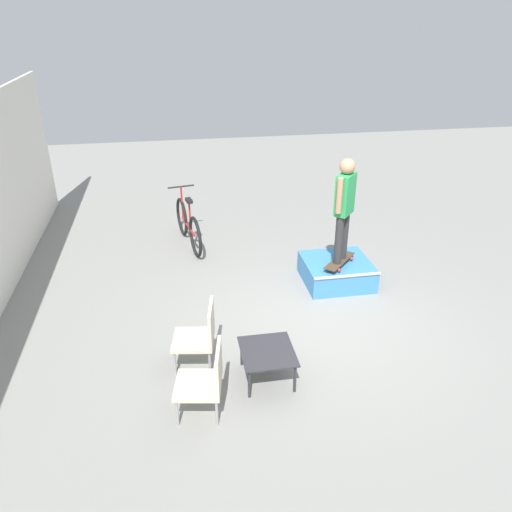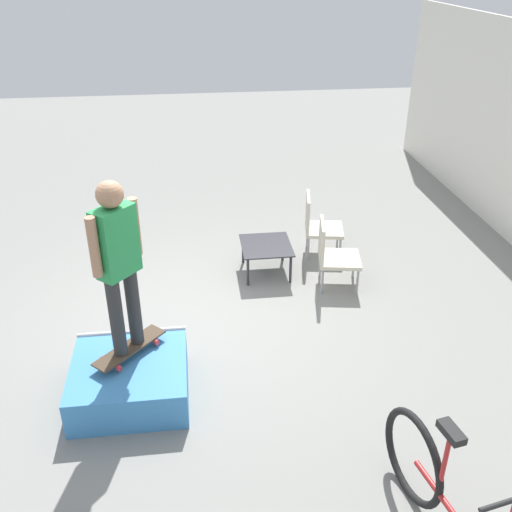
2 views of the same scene
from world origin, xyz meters
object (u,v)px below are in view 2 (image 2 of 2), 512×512
at_px(skate_ramp_box, 130,380).
at_px(patio_chair_left, 318,223).
at_px(person_skater, 118,256).
at_px(coffee_table, 266,248).
at_px(skateboard_on_ramp, 130,348).
at_px(patio_chair_right, 332,252).

height_order(skate_ramp_box, patio_chair_left, patio_chair_left).
relative_size(person_skater, coffee_table, 2.37).
height_order(skateboard_on_ramp, patio_chair_right, patio_chair_right).
xyz_separation_m(skate_ramp_box, skateboard_on_ramp, (-0.14, 0.01, 0.27)).
bearing_deg(person_skater, skateboard_on_ramp, -165.63).
height_order(person_skater, patio_chair_left, person_skater).
bearing_deg(skate_ramp_box, coffee_table, 143.73).
bearing_deg(patio_chair_left, skateboard_on_ramp, 146.62).
xyz_separation_m(skate_ramp_box, patio_chair_left, (-2.68, 2.43, 0.28)).
relative_size(skate_ramp_box, coffee_table, 1.53).
bearing_deg(patio_chair_right, patio_chair_left, 9.46).
distance_m(skateboard_on_ramp, person_skater, 1.02).
height_order(person_skater, coffee_table, person_skater).
distance_m(skate_ramp_box, coffee_table, 2.77).
xyz_separation_m(skateboard_on_ramp, coffee_table, (-2.09, 1.62, -0.10)).
bearing_deg(person_skater, skate_ramp_box, 35.24).
bearing_deg(coffee_table, person_skater, -37.81).
bearing_deg(skate_ramp_box, person_skater, 174.31).
relative_size(skate_ramp_box, patio_chair_left, 1.25).
height_order(skate_ramp_box, person_skater, person_skater).
bearing_deg(patio_chair_left, skate_ramp_box, 147.98).
distance_m(skate_ramp_box, skateboard_on_ramp, 0.31).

